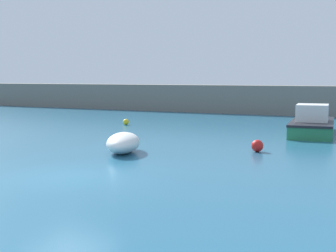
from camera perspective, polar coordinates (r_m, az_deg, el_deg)
ground_plane at (r=14.81m, az=-11.98°, el=-6.46°), size 120.00×120.00×0.20m
harbor_breakwater at (r=39.66m, az=13.00°, el=3.13°), size 63.61×2.70×2.36m
motorboat_with_cabin at (r=26.11m, az=17.18°, el=0.23°), size 2.79×6.15×1.63m
open_tender_yellow at (r=19.01m, az=-5.48°, el=-2.04°), size 2.20×2.91×0.82m
mooring_buoy_yellow at (r=30.07m, az=-5.15°, el=0.50°), size 0.38×0.38×0.38m
mooring_buoy_red at (r=19.54m, az=10.83°, el=-2.38°), size 0.50×0.50×0.50m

